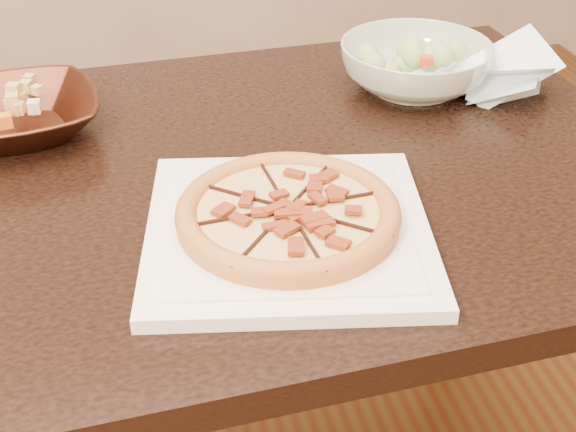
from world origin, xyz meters
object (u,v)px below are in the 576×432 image
plate (288,230)px  salad_bowl (415,67)px  bronze_bowl (19,116)px  dining_table (211,241)px  pizza (288,213)px

plate → salad_bowl: bearing=51.5°
plate → bronze_bowl: size_ratio=1.67×
dining_table → pizza: pizza is taller
dining_table → pizza: 0.24m
bronze_bowl → salad_bowl: salad_bowl is taller
bronze_bowl → plate: bearing=-47.2°
dining_table → plate: plate is taller
dining_table → salad_bowl: size_ratio=5.44×
plate → salad_bowl: (0.30, 0.37, 0.03)m
bronze_bowl → salad_bowl: 0.62m
bronze_bowl → salad_bowl: (0.62, 0.02, 0.01)m
dining_table → plate: 0.23m
plate → bronze_bowl: (-0.32, 0.35, 0.02)m
dining_table → pizza: size_ratio=5.01×
dining_table → pizza: (0.07, -0.17, 0.15)m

